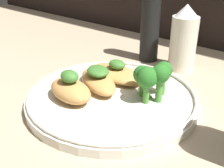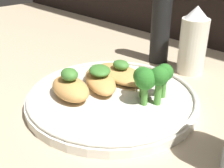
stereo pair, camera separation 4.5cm
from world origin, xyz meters
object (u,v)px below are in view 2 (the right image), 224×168
at_px(pepper_grinder, 161,22).
at_px(broccoli_bunch, 152,78).
at_px(plate, 112,97).
at_px(sauce_bottle, 193,42).

bearing_deg(pepper_grinder, broccoli_bunch, -55.66).
xyz_separation_m(broccoli_bunch, pepper_grinder, (-0.12, 0.17, 0.03)).
bearing_deg(plate, pepper_grinder, 106.88).
xyz_separation_m(plate, broccoli_bunch, (0.06, 0.03, 0.04)).
distance_m(broccoli_bunch, sauce_bottle, 0.18).
height_order(plate, pepper_grinder, pepper_grinder).
height_order(sauce_bottle, pepper_grinder, pepper_grinder).
bearing_deg(broccoli_bunch, plate, -151.75).
bearing_deg(sauce_bottle, pepper_grinder, 180.00).
bearing_deg(plate, broccoli_bunch, 28.25).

